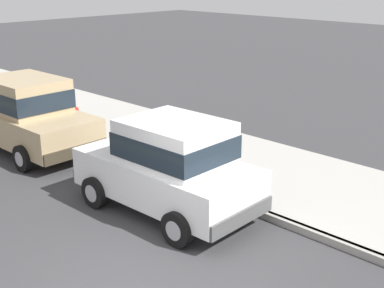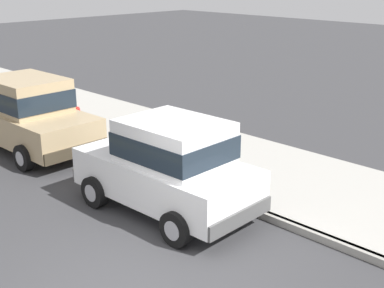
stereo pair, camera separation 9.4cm
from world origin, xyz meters
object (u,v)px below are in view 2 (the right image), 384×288
Objects in this scene: fire_hydrant at (78,120)px; dog_tan at (222,132)px; car_tan_sedan at (26,113)px; car_white_hatchback at (169,165)px.

dog_tan is at bearing -58.76° from fire_hydrant.
car_white_hatchback is at bearing -89.59° from car_tan_sedan.
fire_hydrant is (1.52, 5.45, -0.50)m from car_white_hatchback.
fire_hydrant is (-2.15, 3.55, 0.05)m from dog_tan.
dog_tan is (3.67, 1.91, -0.55)m from car_white_hatchback.
fire_hydrant is at bearing 121.24° from dog_tan.
car_tan_sedan is 5.15m from dog_tan.
car_white_hatchback reaches higher than dog_tan.
dog_tan is at bearing 27.43° from car_white_hatchback.
fire_hydrant is at bearing 0.80° from car_tan_sedan.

